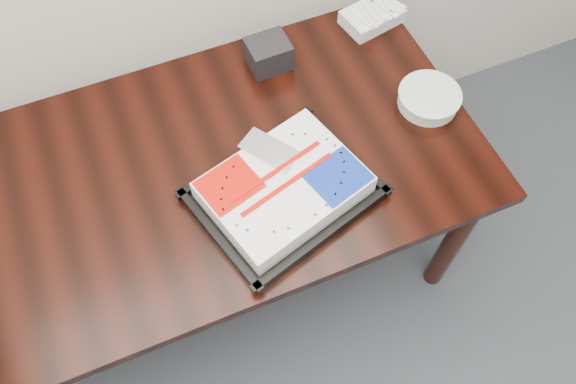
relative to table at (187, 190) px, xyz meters
name	(u,v)px	position (x,y,z in m)	size (l,w,h in m)	color
table	(187,190)	(0.00, 0.00, 0.00)	(1.80, 0.90, 0.75)	black
cake_tray	(284,190)	(0.25, -0.18, 0.13)	(0.56, 0.49, 0.10)	black
plate_stack	(429,99)	(0.80, -0.04, 0.11)	(0.20, 0.20, 0.05)	white
fork_bag	(372,16)	(0.80, 0.35, 0.11)	(0.22, 0.17, 0.06)	silver
napkin_box	(269,54)	(0.40, 0.31, 0.13)	(0.13, 0.11, 0.10)	black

